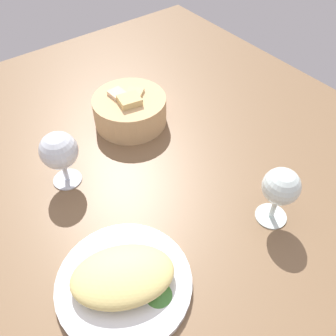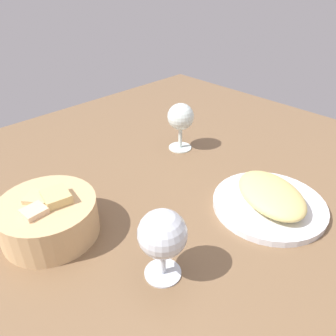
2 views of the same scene
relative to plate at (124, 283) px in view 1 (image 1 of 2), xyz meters
The scene contains 7 objects.
ground_plane 17.06cm from the plate, 60.20° to the left, with size 140.00×140.00×2.00cm, color brown.
plate is the anchor object (origin of this frame).
omelette 2.72cm from the plate, ahead, with size 17.29×11.53×4.04cm, color #E0C977.
lettuce_garnish 6.61cm from the plate, 59.22° to the right, with size 4.52×4.52×1.51cm, color #417D35.
bread_basket 43.90cm from the plate, 55.42° to the left, with size 17.99×17.99×8.88cm.
wine_glass_near 32.36cm from the plate, ahead, with size 7.02×7.02×12.81cm.
wine_glass_far 29.00cm from the plate, 83.69° to the left, with size 7.81×7.81×12.79cm.
Camera 1 is at (-19.06, -41.19, 58.82)cm, focal length 38.48 mm.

